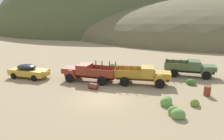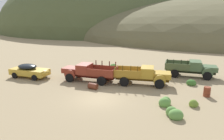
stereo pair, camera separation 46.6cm
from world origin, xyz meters
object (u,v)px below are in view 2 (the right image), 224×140
object	(u,v)px
car_faded_yellow	(31,71)
oil_drum_spare	(93,86)
truck_mustard	(146,75)
truck_weathered_green	(194,68)
truck_rust_red	(86,72)
oil_drum_foreground	(207,92)

from	to	relation	value
car_faded_yellow	oil_drum_spare	bearing A→B (deg)	-8.56
truck_mustard	truck_weathered_green	size ratio (longest dim) A/B	0.98
truck_rust_red	oil_drum_foreground	distance (m)	12.36
truck_mustard	oil_drum_foreground	world-z (taller)	truck_mustard
car_faded_yellow	oil_drum_spare	distance (m)	8.60
oil_drum_foreground	truck_mustard	bearing A→B (deg)	152.05
car_faded_yellow	truck_mustard	xyz separation A→B (m)	(13.21, -1.09, 0.18)
truck_mustard	oil_drum_foreground	xyz separation A→B (m)	(5.31, -2.82, -0.55)
oil_drum_foreground	truck_weathered_green	bearing A→B (deg)	86.61
truck_rust_red	oil_drum_spare	xyz separation A→B (m)	(1.34, -2.66, -0.70)
truck_weathered_green	oil_drum_foreground	xyz separation A→B (m)	(-0.38, -6.40, -0.56)
oil_drum_foreground	oil_drum_spare	xyz separation A→B (m)	(-10.53, 0.74, -0.14)
truck_rust_red	truck_weathered_green	world-z (taller)	same
car_faded_yellow	oil_drum_foreground	xyz separation A→B (m)	(18.52, -3.90, -0.37)
oil_drum_foreground	oil_drum_spare	size ratio (longest dim) A/B	0.83
truck_rust_red	oil_drum_spare	bearing A→B (deg)	128.47
car_faded_yellow	truck_weathered_green	size ratio (longest dim) A/B	0.83
truck_weathered_green	oil_drum_spare	bearing A→B (deg)	-142.56
truck_mustard	truck_weathered_green	bearing A→B (deg)	37.25
truck_mustard	oil_drum_foreground	distance (m)	6.03
oil_drum_foreground	oil_drum_spare	world-z (taller)	oil_drum_foreground
car_faded_yellow	truck_rust_red	world-z (taller)	truck_rust_red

